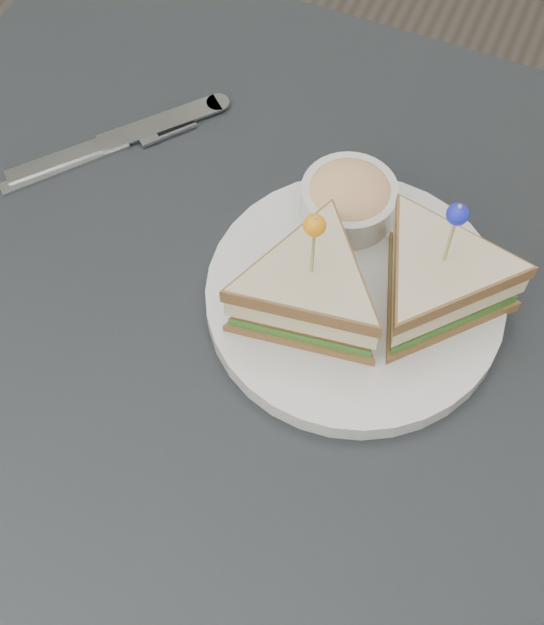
# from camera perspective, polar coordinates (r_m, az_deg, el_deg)

# --- Properties ---
(ground_plane) EXTENTS (3.50, 3.50, 0.00)m
(ground_plane) POSITION_cam_1_polar(r_m,az_deg,el_deg) (1.41, -0.56, -16.98)
(ground_plane) COLOR #3F3833
(table) EXTENTS (0.80, 0.80, 0.75)m
(table) POSITION_cam_1_polar(r_m,az_deg,el_deg) (0.77, -0.98, -5.11)
(table) COLOR black
(table) RESTS_ON ground
(plate_meal) EXTENTS (0.32, 0.32, 0.14)m
(plate_meal) POSITION_cam_1_polar(r_m,az_deg,el_deg) (0.69, 6.21, 2.16)
(plate_meal) COLOR silver
(plate_meal) RESTS_ON table
(cutlery_fork) EXTENTS (0.14, 0.16, 0.01)m
(cutlery_fork) POSITION_cam_1_polar(r_m,az_deg,el_deg) (0.84, -10.68, 10.50)
(cutlery_fork) COLOR silver
(cutlery_fork) RESTS_ON table
(cutlery_knife) EXTENTS (0.16, 0.18, 0.01)m
(cutlery_knife) POSITION_cam_1_polar(r_m,az_deg,el_deg) (0.84, -10.55, 10.95)
(cutlery_knife) COLOR #B3BABF
(cutlery_knife) RESTS_ON table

